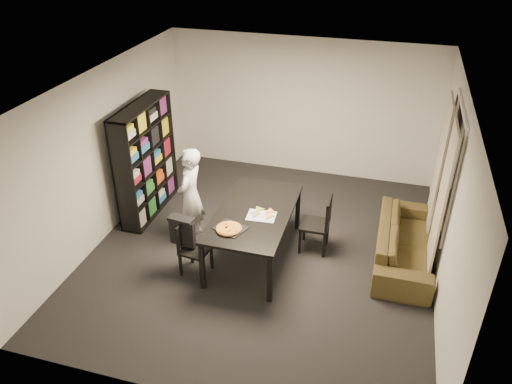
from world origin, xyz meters
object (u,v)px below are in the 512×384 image
(pepperoni_pizza, at_px, (229,229))
(sofa, at_px, (405,242))
(bookshelf, at_px, (146,160))
(dining_table, at_px, (254,215))
(baking_tray, at_px, (230,228))
(chair_left, at_px, (190,244))
(person, at_px, (191,196))
(chair_right, at_px, (321,221))

(pepperoni_pizza, relative_size, sofa, 0.17)
(bookshelf, relative_size, dining_table, 1.01)
(baking_tray, bearing_deg, bookshelf, 145.98)
(bookshelf, bearing_deg, chair_left, -46.05)
(bookshelf, distance_m, dining_table, 2.22)
(person, distance_m, pepperoni_pizza, 1.12)
(bookshelf, xyz_separation_m, chair_right, (2.98, -0.34, -0.43))
(person, relative_size, baking_tray, 3.86)
(bookshelf, bearing_deg, dining_table, -20.35)
(dining_table, relative_size, chair_left, 2.31)
(baking_tray, bearing_deg, person, 141.67)
(bookshelf, distance_m, person, 1.19)
(bookshelf, relative_size, pepperoni_pizza, 5.43)
(bookshelf, distance_m, chair_right, 3.03)
(pepperoni_pizza, bearing_deg, chair_left, -175.78)
(chair_left, relative_size, pepperoni_pizza, 2.33)
(person, distance_m, sofa, 3.25)
(chair_left, height_order, baking_tray, chair_left)
(bookshelf, relative_size, person, 1.23)
(chair_right, xyz_separation_m, baking_tray, (-1.10, -0.93, 0.27))
(dining_table, height_order, chair_right, chair_right)
(dining_table, xyz_separation_m, pepperoni_pizza, (-0.20, -0.55, 0.10))
(chair_left, relative_size, sofa, 0.40)
(chair_left, bearing_deg, baking_tray, -74.30)
(chair_right, distance_m, pepperoni_pizza, 1.50)
(person, relative_size, pepperoni_pizza, 4.41)
(sofa, bearing_deg, dining_table, 103.84)
(chair_right, height_order, sofa, chair_right)
(bookshelf, xyz_separation_m, sofa, (4.22, -0.24, -0.65))
(dining_table, xyz_separation_m, person, (-1.05, 0.18, 0.06))
(baking_tray, distance_m, sofa, 2.60)
(chair_right, bearing_deg, chair_left, -59.47)
(dining_table, relative_size, pepperoni_pizza, 5.38)
(pepperoni_pizza, xyz_separation_m, sofa, (2.34, 1.07, -0.52))
(dining_table, relative_size, person, 1.22)
(chair_right, distance_m, person, 1.99)
(person, bearing_deg, sofa, 96.99)
(person, distance_m, baking_tray, 1.10)
(dining_table, relative_size, chair_right, 2.08)
(baking_tray, bearing_deg, dining_table, 69.14)
(bookshelf, relative_size, baking_tray, 4.75)
(baking_tray, distance_m, pepperoni_pizza, 0.05)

